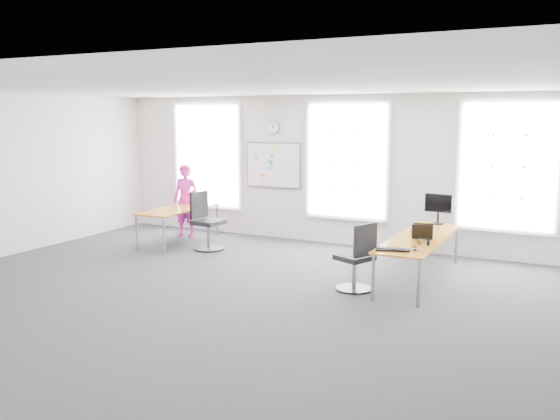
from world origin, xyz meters
The scene contains 20 objects.
floor centered at (0.00, 0.00, 0.00)m, with size 10.00×10.00×0.00m, color #2C2C32.
ceiling centered at (0.00, 0.00, 3.00)m, with size 10.00×10.00×0.00m, color silver.
wall_back centered at (0.00, 4.00, 1.50)m, with size 10.00×10.00×0.00m, color silver.
window_left centered at (-3.00, 3.97, 1.70)m, with size 1.60×0.06×2.20m, color white.
window_mid centered at (0.30, 3.97, 1.70)m, with size 1.60×0.06×2.20m, color white.
window_right centered at (3.30, 3.97, 1.70)m, with size 1.60×0.06×2.20m, color white.
desk_right centered at (2.26, 2.07, 0.65)m, with size 0.76×2.86×0.70m.
desk_left centered at (-2.83, 2.62, 0.65)m, with size 0.78×1.96×0.72m.
chair_right centered at (1.58, 1.04, 0.45)m, with size 0.61×0.61×1.03m.
chair_left centered at (-2.00, 2.36, 0.49)m, with size 0.60×0.60×1.12m.
person centered at (-3.09, 3.22, 0.78)m, with size 0.57×0.37×1.56m, color #D221A1.
whiteboard centered at (-1.35, 3.97, 1.55)m, with size 1.20×0.03×0.90m, color white.
wall_clock centered at (-1.35, 3.97, 2.35)m, with size 0.30×0.30×0.04m, color gray.
keyboard centered at (2.14, 0.93, 0.71)m, with size 0.48×0.17×0.02m, color black.
mouse centered at (2.43, 1.07, 0.72)m, with size 0.07×0.11×0.04m, color black.
lens_cap centered at (2.37, 1.25, 0.70)m, with size 0.07×0.07×0.01m, color black.
headphones centered at (2.45, 1.49, 0.74)m, with size 0.18×0.10×0.10m.
laptop_sleeve centered at (2.33, 1.88, 0.82)m, with size 0.31×0.21×0.25m.
paper_stack centered at (2.21, 2.29, 0.75)m, with size 0.31×0.23×0.11m, color #F6E5C7.
monitor centered at (2.27, 3.29, 1.02)m, with size 0.48×0.20×0.54m.
Camera 1 is at (4.41, -7.10, 2.58)m, focal length 38.00 mm.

